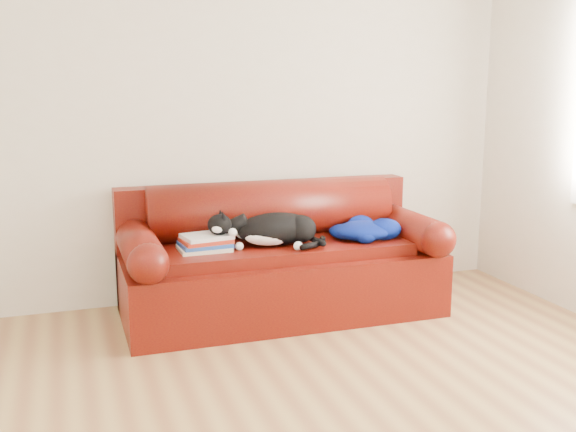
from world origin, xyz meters
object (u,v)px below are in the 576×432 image
at_px(cat, 275,230).
at_px(book_stack, 205,243).
at_px(blanket, 365,229).
at_px(sofa_base, 281,279).

bearing_deg(cat, book_stack, -161.92).
xyz_separation_m(book_stack, cat, (0.45, -0.02, 0.05)).
xyz_separation_m(book_stack, blanket, (1.09, -0.03, 0.01)).
bearing_deg(book_stack, blanket, -1.54).
distance_m(cat, blanket, 0.64).
bearing_deg(sofa_base, book_stack, -172.80).
height_order(cat, blanket, cat).
distance_m(sofa_base, book_stack, 0.61).
xyz_separation_m(cat, blanket, (0.64, -0.01, -0.04)).
xyz_separation_m(sofa_base, book_stack, (-0.53, -0.07, 0.31)).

